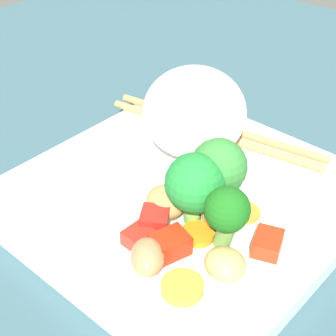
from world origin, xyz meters
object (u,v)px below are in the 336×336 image
at_px(broccoli_floret_0, 220,167).
at_px(carrot_slice_2, 245,213).
at_px(chopstick_pair, 215,130).
at_px(square_plate, 183,198).
at_px(rice_mound, 194,113).

distance_m(broccoli_floret_0, carrot_slice_2, 0.05).
height_order(broccoli_floret_0, chopstick_pair, broccoli_floret_0).
relative_size(square_plate, chopstick_pair, 1.19).
bearing_deg(square_plate, chopstick_pair, -69.77).
bearing_deg(square_plate, rice_mound, -60.03).
distance_m(square_plate, broccoli_floret_0, 0.06).
relative_size(square_plate, carrot_slice_2, 10.95).
height_order(broccoli_floret_0, carrot_slice_2, broccoli_floret_0).
distance_m(rice_mound, chopstick_pair, 0.06).
bearing_deg(broccoli_floret_0, chopstick_pair, -52.68).
xyz_separation_m(broccoli_floret_0, chopstick_pair, (0.07, -0.09, -0.04)).
distance_m(broccoli_floret_0, chopstick_pair, 0.12).
height_order(rice_mound, chopstick_pair, rice_mound).
distance_m(rice_mound, broccoli_floret_0, 0.08).
bearing_deg(broccoli_floret_0, square_plate, 2.67).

